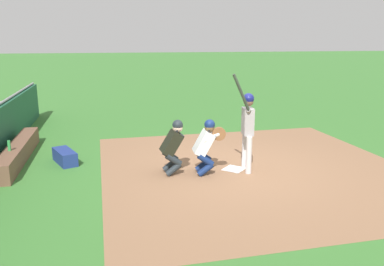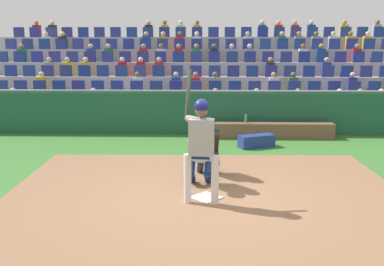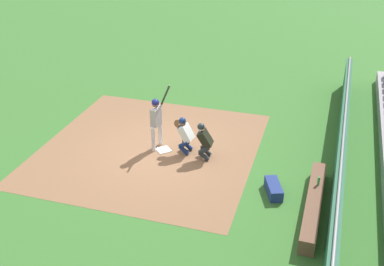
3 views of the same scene
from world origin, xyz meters
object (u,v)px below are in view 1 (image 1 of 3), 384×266
object	(u,v)px
water_bottle_on_bench	(9,146)
equipment_duffel_bag	(65,157)
dugout_bench	(18,152)
home_plate_marker	(234,169)
batter_at_plate	(247,123)
catcher_crouching	(206,143)
home_plate_umpire	(173,144)

from	to	relation	value
water_bottle_on_bench	equipment_duffel_bag	xyz separation A→B (m)	(-0.18, 1.20, -0.40)
dugout_bench	home_plate_marker	bearing A→B (deg)	70.19
batter_at_plate	catcher_crouching	world-z (taller)	batter_at_plate
home_plate_umpire	batter_at_plate	bearing A→B (deg)	85.07
home_plate_marker	dugout_bench	world-z (taller)	dugout_bench
water_bottle_on_bench	equipment_duffel_bag	bearing A→B (deg)	98.46
home_plate_umpire	equipment_duffel_bag	distance (m)	2.85
home_plate_marker	batter_at_plate	bearing A→B (deg)	68.47
home_plate_marker	dugout_bench	distance (m)	5.39
batter_at_plate	water_bottle_on_bench	size ratio (longest dim) A/B	9.20
water_bottle_on_bench	home_plate_umpire	bearing A→B (deg)	73.00
home_plate_marker	equipment_duffel_bag	size ratio (longest dim) A/B	0.47
home_plate_marker	water_bottle_on_bench	distance (m)	5.27
batter_at_plate	dugout_bench	size ratio (longest dim) A/B	0.60
catcher_crouching	dugout_bench	xyz separation A→B (m)	(-1.96, -4.36, -0.49)
equipment_duffel_bag	home_plate_marker	bearing A→B (deg)	49.17
dugout_bench	equipment_duffel_bag	xyz separation A→B (m)	(0.48, 1.16, -0.06)
home_plate_umpire	dugout_bench	distance (m)	4.08
catcher_crouching	equipment_duffel_bag	bearing A→B (deg)	-114.87
batter_at_plate	catcher_crouching	xyz separation A→B (m)	(0.03, -0.97, -0.41)
catcher_crouching	batter_at_plate	bearing A→B (deg)	92.06
water_bottle_on_bench	equipment_duffel_bag	size ratio (longest dim) A/B	0.26
batter_at_plate	home_plate_umpire	distance (m)	1.75
catcher_crouching	water_bottle_on_bench	bearing A→B (deg)	-106.54
batter_at_plate	water_bottle_on_bench	world-z (taller)	batter_at_plate
water_bottle_on_bench	catcher_crouching	bearing A→B (deg)	73.46
home_plate_marker	equipment_duffel_bag	xyz separation A→B (m)	(-1.35, -3.91, 0.15)
home_plate_umpire	equipment_duffel_bag	xyz separation A→B (m)	(-1.30, -2.48, -0.52)
home_plate_umpire	equipment_duffel_bag	size ratio (longest dim) A/B	1.34
home_plate_marker	dugout_bench	size ratio (longest dim) A/B	0.12
dugout_bench	equipment_duffel_bag	distance (m)	1.25
home_plate_umpire	dugout_bench	bearing A→B (deg)	-116.07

